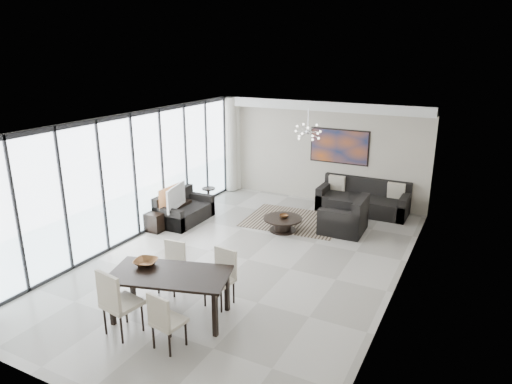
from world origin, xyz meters
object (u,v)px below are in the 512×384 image
Objects in this scene: television at (172,197)px; dining_table at (170,278)px; tv_console at (169,215)px; coffee_table at (283,223)px; sofa_main at (363,201)px.

television is 4.19m from dining_table.
tv_console is 1.44× the size of television.
tv_console reaches higher than coffee_table.
sofa_main is 2.34× the size of television.
coffee_table is 0.45× the size of dining_table.
sofa_main is 1.13× the size of dining_table.
sofa_main is at bearing -64.12° from television.
sofa_main is (1.38, 2.26, 0.11)m from coffee_table.
dining_table is (2.50, -3.36, -0.04)m from television.
sofa_main is 6.73m from dining_table.
sofa_main is 5.11m from television.
tv_console is 4.34m from dining_table.
coffee_table is 2.65m from sofa_main.
coffee_table is 2.81m from television.
sofa_main is at bearing 77.32° from dining_table.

